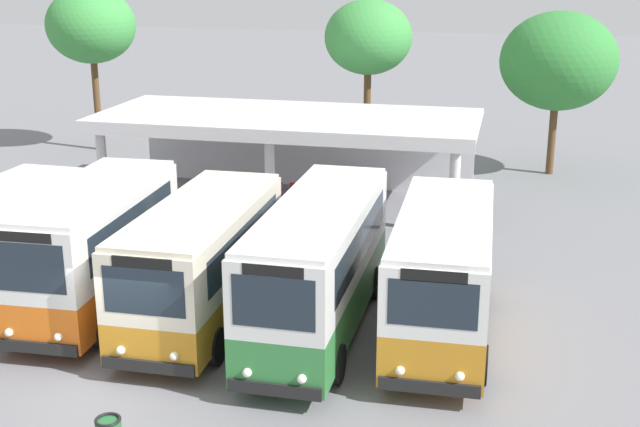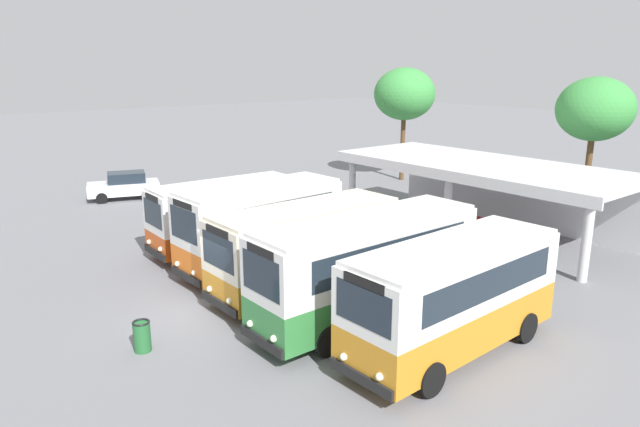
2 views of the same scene
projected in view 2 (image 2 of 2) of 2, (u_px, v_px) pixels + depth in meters
The scene contains 14 objects.
ground_plane at pixel (202, 314), 18.42m from camera, with size 180.00×180.00×0.00m, color slate.
city_bus_nearest_orange at pixel (225, 213), 24.45m from camera, with size 2.38×6.57×3.01m.
city_bus_second_in_row at pixel (260, 224), 22.06m from camera, with size 2.54×6.74×3.39m.
city_bus_middle_cream at pixel (307, 245), 19.82m from camera, with size 2.44×7.15×3.13m.
city_bus_fourth_amber at pixel (368, 265), 17.59m from camera, with size 2.23×8.00×3.35m.
city_bus_fifth_blue at pixel (453, 293), 15.59m from camera, with size 2.48×7.15×3.19m.
parked_car_flank at pixel (124, 185), 34.15m from camera, with size 2.98×4.43×1.62m.
terminal_canopy at pixel (490, 176), 27.28m from camera, with size 14.11×5.93×3.40m.
waiting_chair_end_by_column at pixel (467, 221), 27.44m from camera, with size 0.45×0.45×0.86m.
waiting_chair_second_from_end at pixel (480, 224), 26.91m from camera, with size 0.45×0.45×0.86m.
waiting_chair_middle_seat at pixel (493, 228), 26.37m from camera, with size 0.45×0.45×0.86m.
roadside_tree_behind_canopy at pixel (595, 110), 28.70m from camera, with size 3.79×3.79×7.29m.
roadside_tree_west_of_canopy at pixel (404, 94), 38.67m from camera, with size 4.14×4.14×7.68m.
litter_bin_apron at pixel (142, 336), 15.98m from camera, with size 0.49×0.49×0.90m.
Camera 2 is at (15.62, -7.71, 7.83)m, focal length 31.95 mm.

